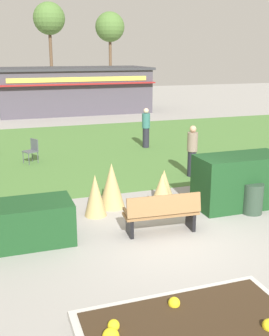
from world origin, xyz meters
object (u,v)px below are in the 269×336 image
(park_bench, at_px, (162,213))
(person_strolling, at_px, (192,151))
(food_kiosk, at_px, (73,90))
(cafe_chair_east, at_px, (32,149))
(parked_car_west_slot, at_px, (2,95))
(tree_right_bg, at_px, (110,28))
(trash_bin, at_px, (253,198))
(person_standing, at_px, (146,128))
(tree_center_bg, at_px, (49,19))

(park_bench, relative_size, person_strolling, 1.02)
(food_kiosk, height_order, cafe_chair_east, food_kiosk)
(parked_car_west_slot, height_order, tree_right_bg, tree_right_bg)
(person_strolling, bearing_deg, tree_right_bg, 6.25)
(trash_bin, height_order, parked_car_west_slot, parked_car_west_slot)
(park_bench, height_order, food_kiosk, food_kiosk)
(person_standing, relative_size, tree_right_bg, 0.22)
(trash_bin, relative_size, cafe_chair_east, 0.88)
(trash_bin, xyz_separation_m, person_strolling, (0.01, 3.48, 0.47))
(park_bench, xyz_separation_m, tree_center_bg, (2.06, 31.21, 6.26))
(trash_bin, relative_size, tree_center_bg, 0.10)
(person_strolling, xyz_separation_m, tree_right_bg, (5.32, 28.69, 5.36))
(person_standing, relative_size, tree_center_bg, 0.21)
(person_standing, relative_size, parked_car_west_slot, 0.40)
(park_bench, bearing_deg, tree_center_bg, 86.22)
(trash_bin, height_order, tree_right_bg, tree_right_bg)
(food_kiosk, relative_size, parked_car_west_slot, 2.37)
(tree_right_bg, bearing_deg, cafe_chair_east, -111.83)
(parked_car_west_slot, bearing_deg, cafe_chair_east, -88.82)
(parked_car_west_slot, bearing_deg, person_standing, -74.32)
(park_bench, xyz_separation_m, trash_bin, (2.64, 0.39, -0.09))
(person_strolling, distance_m, tree_right_bg, 29.67)
(trash_bin, xyz_separation_m, cafe_chair_east, (-4.78, 6.92, 0.14))
(person_strolling, distance_m, parked_car_west_slot, 23.93)
(food_kiosk, relative_size, person_strolling, 5.97)
(cafe_chair_east, bearing_deg, tree_right_bg, 68.17)
(tree_center_bg, bearing_deg, cafe_chair_east, -99.95)
(trash_bin, distance_m, cafe_chair_east, 8.41)
(trash_bin, height_order, food_kiosk, food_kiosk)
(cafe_chair_east, distance_m, tree_right_bg, 27.79)
(food_kiosk, xyz_separation_m, person_strolling, (0.73, -16.43, -0.64))
(person_standing, bearing_deg, parked_car_west_slot, -37.01)
(food_kiosk, height_order, person_strolling, food_kiosk)
(trash_bin, bearing_deg, person_standing, 89.33)
(person_strolling, relative_size, tree_right_bg, 0.22)
(food_kiosk, relative_size, tree_center_bg, 1.23)
(tree_right_bg, bearing_deg, parked_car_west_slot, -153.12)
(tree_right_bg, xyz_separation_m, tree_center_bg, (-5.92, -1.35, 0.52))
(parked_car_west_slot, bearing_deg, park_bench, -84.66)
(tree_center_bg, bearing_deg, park_bench, -93.78)
(food_kiosk, xyz_separation_m, tree_right_bg, (6.05, 12.26, 4.72))
(parked_car_west_slot, bearing_deg, tree_center_bg, 40.85)
(cafe_chair_east, relative_size, tree_center_bg, 0.11)
(cafe_chair_east, bearing_deg, food_kiosk, 72.63)
(food_kiosk, xyz_separation_m, parked_car_west_slot, (-4.47, 6.92, -0.86))
(trash_bin, distance_m, tree_right_bg, 33.13)
(food_kiosk, distance_m, person_standing, 11.94)
(parked_car_west_slot, bearing_deg, tree_right_bg, 26.88)
(tree_right_bg, bearing_deg, person_strolling, -100.51)
(cafe_chair_east, relative_size, person_standing, 0.53)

